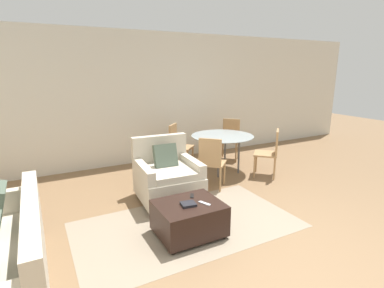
{
  "coord_description": "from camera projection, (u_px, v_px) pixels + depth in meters",
  "views": [
    {
      "loc": [
        -2.17,
        -2.18,
        1.99
      ],
      "look_at": [
        0.15,
        2.17,
        0.75
      ],
      "focal_mm": 28.0,
      "sensor_mm": 36.0,
      "label": 1
    }
  ],
  "objects": [
    {
      "name": "dining_chair_near_left",
      "position": [
        211.0,
        160.0,
        5.0
      ],
      "size": [
        0.59,
        0.59,
        0.9
      ],
      "color": "tan",
      "rests_on": "ground_plane"
    },
    {
      "name": "dining_chair_far_left",
      "position": [
        178.0,
        143.0,
        6.11
      ],
      "size": [
        0.59,
        0.59,
        0.9
      ],
      "color": "tan",
      "rests_on": "ground_plane"
    },
    {
      "name": "ground_plane",
      "position": [
        271.0,
        252.0,
        3.34
      ],
      "size": [
        20.0,
        20.0,
        0.0
      ],
      "primitive_type": "plane",
      "color": "brown"
    },
    {
      "name": "armchair",
      "position": [
        167.0,
        177.0,
        4.62
      ],
      "size": [
        0.95,
        0.98,
        0.96
      ],
      "color": "beige",
      "rests_on": "ground_plane"
    },
    {
      "name": "tv_remote_secondary",
      "position": [
        205.0,
        203.0,
        3.59
      ],
      "size": [
        0.1,
        0.17,
        0.01
      ],
      "color": "#B7B7BC",
      "rests_on": "ottoman"
    },
    {
      "name": "wall_back",
      "position": [
        147.0,
        99.0,
        6.37
      ],
      "size": [
        12.0,
        0.06,
        2.75
      ],
      "color": "beige",
      "rests_on": "ground_plane"
    },
    {
      "name": "ottoman",
      "position": [
        189.0,
        218.0,
        3.65
      ],
      "size": [
        0.78,
        0.65,
        0.42
      ],
      "color": "black",
      "rests_on": "ground_plane"
    },
    {
      "name": "dining_table",
      "position": [
        222.0,
        139.0,
        5.82
      ],
      "size": [
        1.21,
        1.21,
        0.73
      ],
      "color": "#99A8AD",
      "rests_on": "ground_plane"
    },
    {
      "name": "dining_chair_far_right",
      "position": [
        230.0,
        136.0,
        6.71
      ],
      "size": [
        0.59,
        0.59,
        0.9
      ],
      "color": "tan",
      "rests_on": "ground_plane"
    },
    {
      "name": "dining_chair_near_right",
      "position": [
        271.0,
        150.0,
        5.59
      ],
      "size": [
        0.59,
        0.59,
        0.9
      ],
      "color": "tan",
      "rests_on": "ground_plane"
    },
    {
      "name": "book_stack",
      "position": [
        188.0,
        204.0,
        3.55
      ],
      "size": [
        0.19,
        0.17,
        0.03
      ],
      "color": "black",
      "rests_on": "ottoman"
    },
    {
      "name": "tv_remote_primary",
      "position": [
        192.0,
        196.0,
        3.81
      ],
      "size": [
        0.1,
        0.13,
        0.01
      ],
      "color": "black",
      "rests_on": "ottoman"
    },
    {
      "name": "area_rug",
      "position": [
        188.0,
        225.0,
        3.93
      ],
      "size": [
        2.85,
        1.6,
        0.01
      ],
      "color": "gray",
      "rests_on": "ground_plane"
    }
  ]
}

